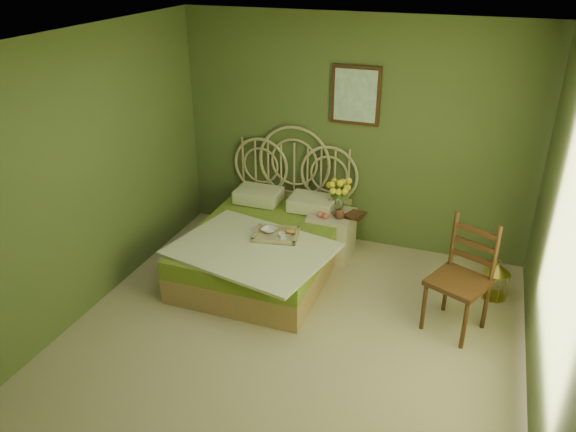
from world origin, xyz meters
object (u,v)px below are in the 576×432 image
at_px(chair, 461,269).
at_px(nightstand, 332,227).
at_px(bed, 266,243).
at_px(birdcage, 496,281).

bearing_deg(chair, nightstand, 172.51).
bearing_deg(bed, chair, -9.52).
xyz_separation_m(nightstand, birdcage, (1.78, -0.28, -0.16)).
distance_m(bed, nightstand, 0.79).
xyz_separation_m(chair, birdcage, (0.34, 0.58, -0.40)).
bearing_deg(nightstand, chair, -31.08).
relative_size(nightstand, birdcage, 2.48).
height_order(nightstand, chair, chair).
xyz_separation_m(nightstand, chair, (1.44, -0.87, 0.24)).
distance_m(nightstand, chair, 1.70).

